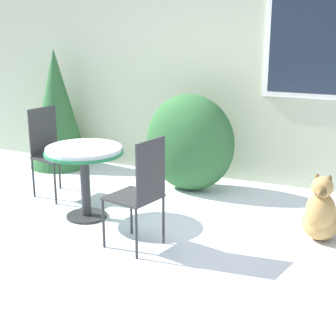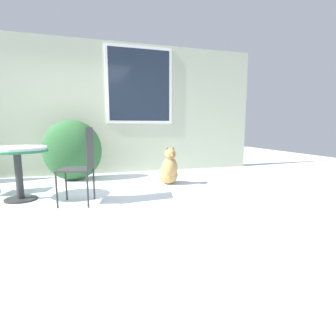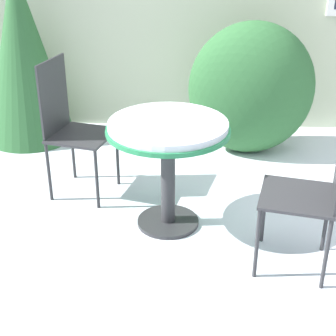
# 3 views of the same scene
# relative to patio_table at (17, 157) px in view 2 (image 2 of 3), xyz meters

# --- Properties ---
(ground_plane) EXTENTS (16.00, 16.00, 0.00)m
(ground_plane) POSITION_rel_patio_table_xyz_m (0.80, -0.31, -0.62)
(ground_plane) COLOR silver
(house_wall) EXTENTS (8.00, 0.10, 2.81)m
(house_wall) POSITION_rel_patio_table_xyz_m (0.90, 1.89, 0.82)
(house_wall) COLOR #B2BC9E
(house_wall) RESTS_ON ground_plane
(shrub_left) EXTENTS (1.08, 0.64, 1.16)m
(shrub_left) POSITION_rel_patio_table_xyz_m (0.65, 1.26, -0.04)
(shrub_left) COLOR #2D6033
(shrub_left) RESTS_ON ground_plane
(patio_table) EXTENTS (0.80, 0.80, 0.75)m
(patio_table) POSITION_rel_patio_table_xyz_m (0.00, 0.00, 0.00)
(patio_table) COLOR #2D2D30
(patio_table) RESTS_ON ground_plane
(patio_chair_far_side) EXTENTS (0.50, 0.50, 1.02)m
(patio_chair_far_side) POSITION_rel_patio_table_xyz_m (0.85, -0.43, -0.06)
(patio_chair_far_side) COLOR #2D2D30
(patio_chair_far_side) RESTS_ON ground_plane
(dog) EXTENTS (0.36, 0.61, 0.67)m
(dog) POSITION_rel_patio_table_xyz_m (2.31, 0.38, -0.37)
(dog) COLOR tan
(dog) RESTS_ON ground_plane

